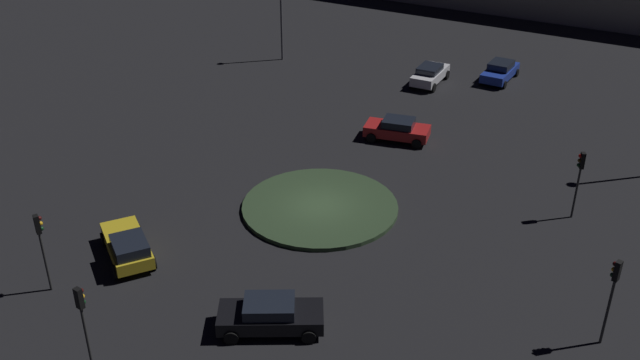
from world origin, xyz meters
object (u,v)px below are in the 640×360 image
object	(u,v)px
traffic_light_northwest	(580,172)
streetlamp_southwest	(281,1)
car_black	(270,315)
traffic_light_north	(613,286)
car_white	(430,74)
car_blue	(500,71)
car_yellow	(128,246)
traffic_light_southeast	(41,238)
traffic_light_east	(83,313)
car_red	(397,129)

from	to	relation	value
traffic_light_northwest	streetlamp_southwest	xyz separation A→B (m)	(-15.37, -27.06, 2.31)
car_black	traffic_light_north	distance (m)	14.12
car_white	car_blue	size ratio (longest dim) A/B	0.98
traffic_light_north	car_white	bearing A→B (deg)	-41.15
car_white	car_yellow	bearing A→B (deg)	170.59
car_black	traffic_light_southeast	bearing A→B (deg)	-15.74
streetlamp_southwest	car_black	bearing A→B (deg)	29.21
traffic_light_northwest	traffic_light_southeast	world-z (taller)	traffic_light_southeast
car_blue	car_black	world-z (taller)	car_blue
traffic_light_north	traffic_light_east	bearing A→B (deg)	47.28
car_white	car_blue	bearing A→B (deg)	-54.73
car_yellow	streetlamp_southwest	distance (m)	31.01
car_black	car_blue	bearing A→B (deg)	-119.44
car_blue	traffic_light_east	size ratio (longest dim) A/B	1.13
car_red	streetlamp_southwest	world-z (taller)	streetlamp_southwest
traffic_light_southeast	traffic_light_northwest	bearing A→B (deg)	-16.66
car_yellow	car_red	bearing A→B (deg)	-71.73
car_black	traffic_light_east	bearing A→B (deg)	18.39
car_blue	traffic_light_northwest	distance (m)	21.15
car_blue	traffic_light_southeast	world-z (taller)	traffic_light_southeast
traffic_light_northwest	traffic_light_southeast	distance (m)	26.99
car_white	car_yellow	distance (m)	30.29
traffic_light_east	streetlamp_southwest	bearing A→B (deg)	27.14
traffic_light_southeast	traffic_light_east	xyz separation A→B (m)	(3.07, 5.40, -0.02)
car_white	streetlamp_southwest	size ratio (longest dim) A/B	0.58
car_blue	car_black	xyz separation A→B (m)	(34.48, -0.77, -0.01)
traffic_light_north	streetlamp_southwest	xyz separation A→B (m)	(-25.21, -30.01, 2.16)
car_blue	traffic_light_southeast	bearing A→B (deg)	-13.64
traffic_light_east	traffic_light_southeast	bearing A→B (deg)	69.01
car_yellow	car_red	size ratio (longest dim) A/B	1.01
car_red	traffic_light_east	world-z (taller)	traffic_light_east
car_yellow	streetlamp_southwest	xyz separation A→B (m)	(-29.57, -8.31, 4.31)
car_black	traffic_light_southeast	distance (m)	10.96
traffic_light_north	traffic_light_southeast	world-z (taller)	traffic_light_north
car_red	traffic_light_east	bearing A→B (deg)	-105.70
car_yellow	traffic_light_east	xyz separation A→B (m)	(6.65, 3.84, 2.06)
car_black	car_red	bearing A→B (deg)	-111.59
car_white	streetlamp_southwest	distance (m)	13.98
traffic_light_northwest	traffic_light_east	world-z (taller)	traffic_light_east
car_yellow	traffic_light_north	bearing A→B (deg)	-131.22
traffic_light_north	streetlamp_southwest	distance (m)	39.25
car_blue	traffic_light_southeast	distance (m)	38.54
car_white	streetlamp_southwest	xyz separation A→B (m)	(0.31, -13.29, 4.30)
car_blue	car_black	size ratio (longest dim) A/B	0.94
car_white	traffic_light_north	size ratio (longest dim) A/B	1.08
car_white	car_black	size ratio (longest dim) A/B	0.92
car_yellow	car_blue	bearing A→B (deg)	-68.87
car_blue	car_red	bearing A→B (deg)	-8.94
car_red	traffic_light_southeast	distance (m)	24.11
car_black	traffic_light_east	distance (m)	7.70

